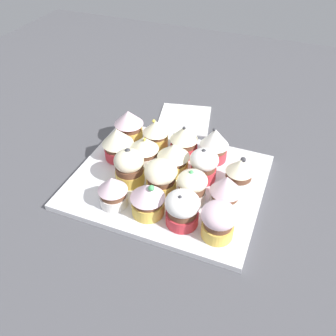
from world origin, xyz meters
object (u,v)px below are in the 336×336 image
(cupcake_6, at_px, (214,144))
(napkin, at_px, (184,118))
(cupcake_16, at_px, (129,124))
(cupcake_4, at_px, (192,186))
(cupcake_14, at_px, (156,133))
(cupcake_12, at_px, (129,167))
(cupcake_9, at_px, (172,157))
(cupcake_7, at_px, (150,199))
(baking_tray, at_px, (168,181))
(cupcake_0, at_px, (218,221))
(cupcake_10, at_px, (184,140))
(cupcake_11, at_px, (113,191))
(cupcake_13, at_px, (144,150))
(cupcake_2, at_px, (239,174))
(cupcake_8, at_px, (159,176))
(cupcake_15, at_px, (118,143))
(cupcake_5, at_px, (204,165))
(cupcake_1, at_px, (225,192))
(cupcake_3, at_px, (182,209))

(cupcake_6, height_order, napkin, cupcake_6)
(cupcake_16, bearing_deg, cupcake_4, -125.06)
(cupcake_14, bearing_deg, cupcake_12, 179.90)
(cupcake_6, xyz_separation_m, cupcake_9, (-0.07, 0.07, -0.01))
(cupcake_7, bearing_deg, baking_tray, 2.28)
(cupcake_9, bearing_deg, cupcake_0, -134.33)
(cupcake_10, bearing_deg, cupcake_9, 177.30)
(cupcake_11, bearing_deg, baking_tray, -33.94)
(cupcake_14, bearing_deg, cupcake_13, -177.72)
(cupcake_4, distance_m, cupcake_11, 0.15)
(cupcake_12, xyz_separation_m, cupcake_16, (0.14, 0.07, -0.00))
(cupcake_6, bearing_deg, cupcake_10, 94.24)
(cupcake_2, relative_size, cupcake_14, 1.08)
(cupcake_11, bearing_deg, cupcake_9, -26.39)
(cupcake_7, bearing_deg, cupcake_8, 6.71)
(cupcake_9, distance_m, cupcake_15, 0.12)
(cupcake_8, relative_size, cupcake_12, 0.90)
(cupcake_5, height_order, napkin, cupcake_5)
(cupcake_15, bearing_deg, cupcake_6, -69.76)
(cupcake_1, relative_size, cupcake_16, 1.04)
(cupcake_0, xyz_separation_m, napkin, (0.35, 0.19, -0.05))
(cupcake_9, bearing_deg, cupcake_10, -2.70)
(cupcake_2, bearing_deg, cupcake_16, 74.77)
(cupcake_15, bearing_deg, cupcake_13, -88.79)
(cupcake_8, height_order, cupcake_12, cupcake_12)
(cupcake_2, height_order, cupcake_14, cupcake_2)
(cupcake_3, relative_size, cupcake_13, 1.00)
(cupcake_4, height_order, cupcake_16, cupcake_16)
(cupcake_5, bearing_deg, cupcake_4, 178.13)
(baking_tray, xyz_separation_m, napkin, (0.24, 0.05, -0.00))
(cupcake_2, distance_m, cupcake_12, 0.22)
(napkin, bearing_deg, cupcake_13, 176.10)
(cupcake_6, distance_m, cupcake_8, 0.15)
(cupcake_8, height_order, cupcake_10, cupcake_10)
(cupcake_13, distance_m, cupcake_15, 0.06)
(napkin, bearing_deg, cupcake_0, -151.94)
(cupcake_6, xyz_separation_m, cupcake_14, (-0.00, 0.14, -0.01))
(cupcake_2, distance_m, cupcake_6, 0.10)
(cupcake_7, bearing_deg, cupcake_10, 1.23)
(cupcake_13, xyz_separation_m, cupcake_15, (-0.00, 0.06, 0.00))
(cupcake_7, distance_m, cupcake_15, 0.18)
(cupcake_6, xyz_separation_m, cupcake_15, (-0.07, 0.19, -0.00))
(cupcake_6, relative_size, napkin, 0.58)
(cupcake_2, distance_m, cupcake_9, 0.14)
(cupcake_12, height_order, cupcake_15, cupcake_12)
(cupcake_6, bearing_deg, cupcake_16, 88.40)
(cupcake_2, distance_m, cupcake_3, 0.15)
(cupcake_5, height_order, cupcake_12, cupcake_12)
(cupcake_13, bearing_deg, cupcake_2, -89.83)
(cupcake_0, height_order, cupcake_5, cupcake_5)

